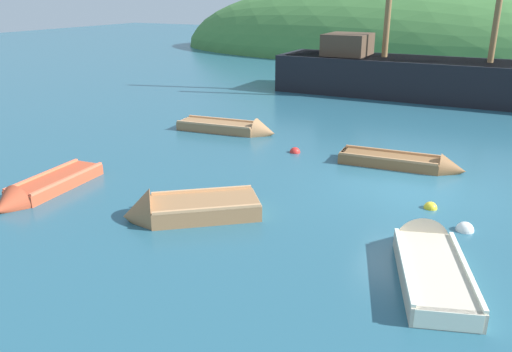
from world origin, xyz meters
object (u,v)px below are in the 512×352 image
at_px(rowboat_center, 408,164).
at_px(rowboat_outer_left, 233,129).
at_px(rowboat_outer_right, 428,262).
at_px(rowboat_near_dock, 182,212).
at_px(buoy_yellow, 430,208).
at_px(buoy_white, 465,230).
at_px(buoy_red, 295,152).
at_px(sailing_ship, 424,83).
at_px(rowboat_portside, 42,191).

bearing_deg(rowboat_center, rowboat_outer_left, 165.66).
relative_size(rowboat_outer_right, rowboat_near_dock, 1.15).
height_order(rowboat_outer_right, buoy_yellow, rowboat_outer_right).
relative_size(rowboat_outer_left, rowboat_center, 1.04).
relative_size(rowboat_center, rowboat_near_dock, 1.16).
height_order(buoy_white, buoy_red, buoy_white).
height_order(rowboat_outer_right, buoy_red, rowboat_outer_right).
relative_size(rowboat_near_dock, buoy_white, 8.16).
xyz_separation_m(sailing_ship, buoy_yellow, (2.87, -14.58, -0.72)).
distance_m(rowboat_portside, rowboat_outer_right, 9.79).
height_order(rowboat_portside, buoy_yellow, rowboat_portside).
relative_size(sailing_ship, rowboat_outer_left, 4.54).
bearing_deg(sailing_ship, buoy_red, -100.30).
distance_m(rowboat_outer_right, buoy_yellow, 3.06).
distance_m(rowboat_outer_right, rowboat_center, 6.16).
bearing_deg(buoy_white, rowboat_center, 118.30).
distance_m(rowboat_center, buoy_white, 4.39).
distance_m(sailing_ship, rowboat_center, 11.79).
relative_size(rowboat_near_dock, buoy_red, 9.15).
relative_size(buoy_yellow, buoy_red, 0.93).
distance_m(sailing_ship, rowboat_outer_left, 11.66).
xyz_separation_m(sailing_ship, buoy_red, (-1.98, -11.81, -0.72)).
bearing_deg(rowboat_outer_right, rowboat_center, -2.96).
height_order(rowboat_portside, buoy_red, rowboat_portside).
bearing_deg(rowboat_portside, buoy_red, 140.41).
xyz_separation_m(buoy_white, buoy_red, (-5.75, 3.71, 0.00)).
height_order(sailing_ship, rowboat_center, sailing_ship).
xyz_separation_m(rowboat_near_dock, buoy_yellow, (5.15, 3.27, -0.14)).
xyz_separation_m(sailing_ship, rowboat_near_dock, (-2.28, -17.85, -0.58)).
height_order(rowboat_center, rowboat_near_dock, rowboat_near_dock).
distance_m(rowboat_portside, buoy_white, 10.59).
height_order(rowboat_outer_left, rowboat_outer_right, rowboat_outer_right).
bearing_deg(sailing_ship, buoy_white, -77.14).
bearing_deg(rowboat_near_dock, buoy_red, -131.67).
height_order(rowboat_outer_right, rowboat_near_dock, rowboat_near_dock).
height_order(rowboat_outer_left, buoy_white, rowboat_outer_left).
bearing_deg(rowboat_outer_left, buoy_yellow, -33.74).
bearing_deg(rowboat_outer_left, rowboat_outer_right, -46.65).
distance_m(sailing_ship, rowboat_near_dock, 18.00).
height_order(rowboat_outer_left, buoy_red, rowboat_outer_left).
height_order(buoy_yellow, buoy_white, buoy_white).
relative_size(rowboat_near_dock, buoy_yellow, 9.81).
xyz_separation_m(rowboat_outer_left, rowboat_near_dock, (2.84, -7.39, 0.03)).
distance_m(sailing_ship, rowboat_outer_right, 17.92).
height_order(sailing_ship, buoy_yellow, sailing_ship).
bearing_deg(rowboat_outer_left, rowboat_near_dock, -75.44).
distance_m(sailing_ship, buoy_yellow, 14.87).
height_order(rowboat_outer_left, buoy_yellow, rowboat_outer_left).
xyz_separation_m(sailing_ship, rowboat_outer_right, (3.33, -17.60, -0.60)).
distance_m(rowboat_center, rowboat_near_dock, 7.36).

